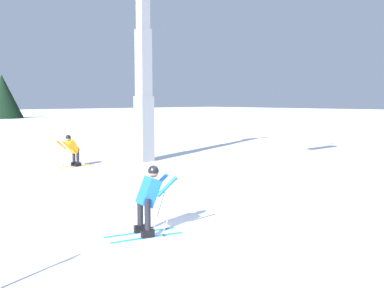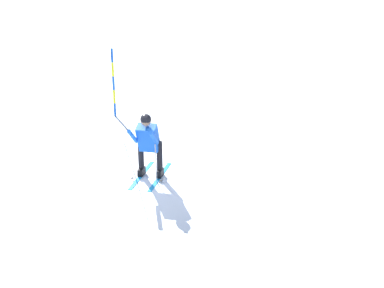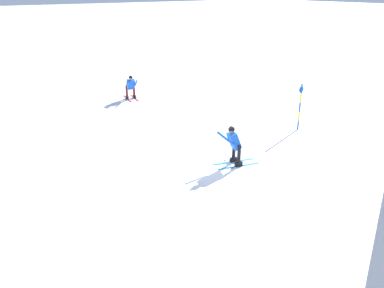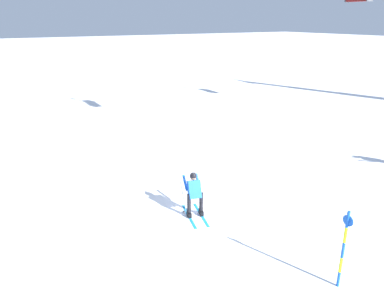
% 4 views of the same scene
% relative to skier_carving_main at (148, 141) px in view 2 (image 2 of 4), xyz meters
% --- Properties ---
extents(ground_plane, '(260.00, 260.00, 0.00)m').
position_rel_skier_carving_main_xyz_m(ground_plane, '(0.64, 0.02, -0.86)').
color(ground_plane, white).
extents(skier_carving_main, '(0.97, 1.71, 1.62)m').
position_rel_skier_carving_main_xyz_m(skier_carving_main, '(0.00, 0.00, 0.00)').
color(skier_carving_main, '#198CCC').
rests_on(skier_carving_main, ground_plane).
extents(trail_marker_pole, '(0.07, 0.28, 2.12)m').
position_rel_skier_carving_main_xyz_m(trail_marker_pole, '(1.25, -4.93, 0.28)').
color(trail_marker_pole, blue).
rests_on(trail_marker_pole, ground_plane).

